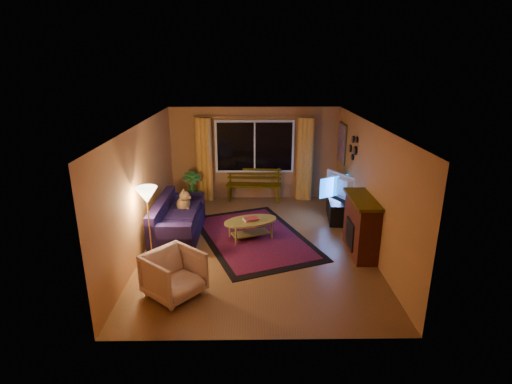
{
  "coord_description": "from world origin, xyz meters",
  "views": [
    {
      "loc": [
        -0.11,
        -7.57,
        3.65
      ],
      "look_at": [
        0.0,
        0.3,
        1.05
      ],
      "focal_mm": 28.0,
      "sensor_mm": 36.0,
      "label": 1
    }
  ],
  "objects_px": {
    "bench": "(254,193)",
    "floor_lamp": "(149,225)",
    "armchair": "(174,272)",
    "sofa": "(178,219)",
    "coffee_table": "(251,229)",
    "tv_console": "(337,208)"
  },
  "relations": [
    {
      "from": "sofa",
      "to": "floor_lamp",
      "type": "xyz_separation_m",
      "value": [
        -0.33,
        -1.11,
        0.32
      ]
    },
    {
      "from": "sofa",
      "to": "coffee_table",
      "type": "xyz_separation_m",
      "value": [
        1.55,
        -0.12,
        -0.21
      ]
    },
    {
      "from": "coffee_table",
      "to": "tv_console",
      "type": "relative_size",
      "value": 0.96
    },
    {
      "from": "armchair",
      "to": "bench",
      "type": "bearing_deg",
      "value": 25.16
    },
    {
      "from": "bench",
      "to": "floor_lamp",
      "type": "bearing_deg",
      "value": -113.77
    },
    {
      "from": "bench",
      "to": "floor_lamp",
      "type": "height_order",
      "value": "floor_lamp"
    },
    {
      "from": "sofa",
      "to": "armchair",
      "type": "height_order",
      "value": "sofa"
    },
    {
      "from": "sofa",
      "to": "armchair",
      "type": "distance_m",
      "value": 2.31
    },
    {
      "from": "sofa",
      "to": "coffee_table",
      "type": "bearing_deg",
      "value": -3.67
    },
    {
      "from": "armchair",
      "to": "floor_lamp",
      "type": "xyz_separation_m",
      "value": [
        -0.65,
        1.18,
        0.33
      ]
    },
    {
      "from": "sofa",
      "to": "coffee_table",
      "type": "relative_size",
      "value": 1.77
    },
    {
      "from": "floor_lamp",
      "to": "tv_console",
      "type": "height_order",
      "value": "floor_lamp"
    },
    {
      "from": "sofa",
      "to": "coffee_table",
      "type": "distance_m",
      "value": 1.57
    },
    {
      "from": "floor_lamp",
      "to": "tv_console",
      "type": "bearing_deg",
      "value": 28.18
    },
    {
      "from": "bench",
      "to": "armchair",
      "type": "distance_m",
      "value": 4.81
    },
    {
      "from": "bench",
      "to": "tv_console",
      "type": "xyz_separation_m",
      "value": [
        1.99,
        -1.32,
        0.03
      ]
    },
    {
      "from": "coffee_table",
      "to": "tv_console",
      "type": "height_order",
      "value": "tv_console"
    },
    {
      "from": "bench",
      "to": "sofa",
      "type": "relative_size",
      "value": 0.71
    },
    {
      "from": "tv_console",
      "to": "sofa",
      "type": "bearing_deg",
      "value": -158.32
    },
    {
      "from": "bench",
      "to": "tv_console",
      "type": "height_order",
      "value": "tv_console"
    },
    {
      "from": "tv_console",
      "to": "armchair",
      "type": "bearing_deg",
      "value": -129.1
    },
    {
      "from": "bench",
      "to": "coffee_table",
      "type": "relative_size",
      "value": 1.26
    }
  ]
}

